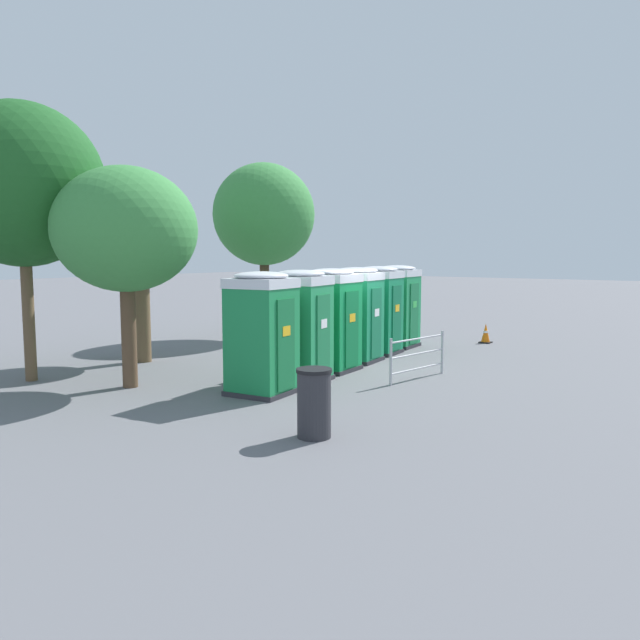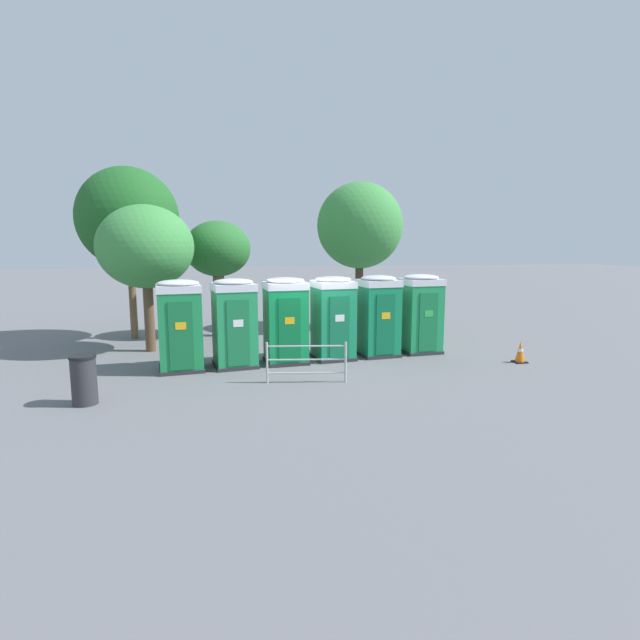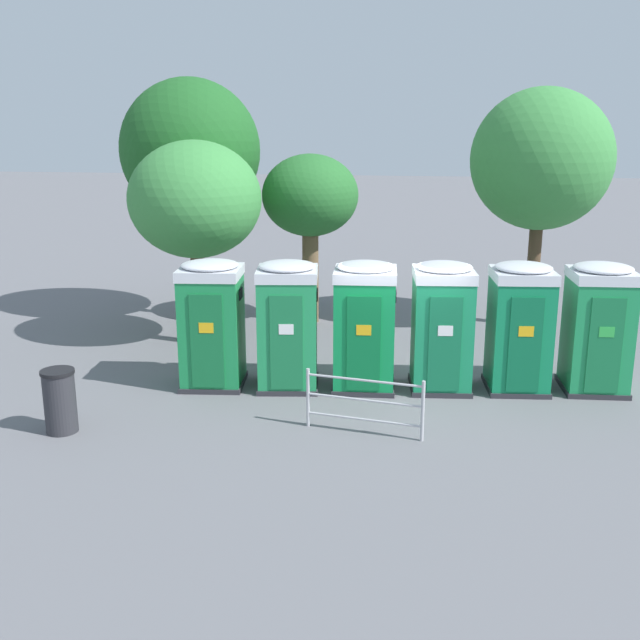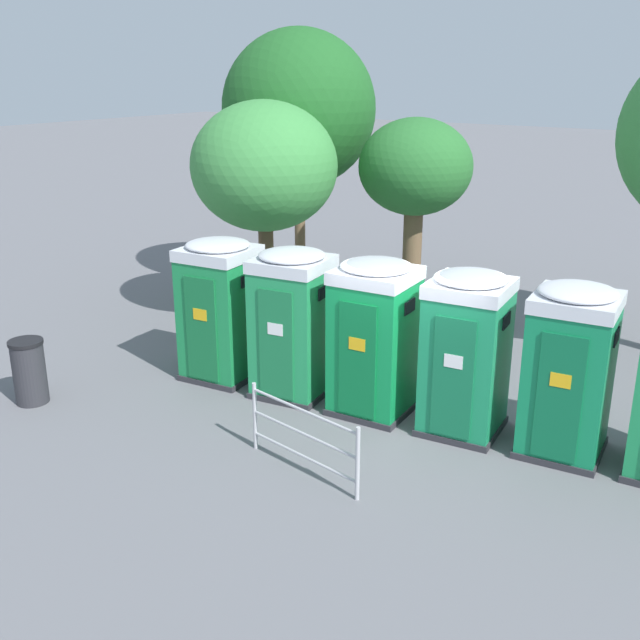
{
  "view_description": "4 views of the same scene",
  "coord_description": "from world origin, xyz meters",
  "px_view_note": "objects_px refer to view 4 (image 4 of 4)",
  "views": [
    {
      "loc": [
        -13.45,
        -8.74,
        2.9
      ],
      "look_at": [
        -1.22,
        -0.13,
        1.3
      ],
      "focal_mm": 35.0,
      "sensor_mm": 36.0,
      "label": 1
    },
    {
      "loc": [
        -2.69,
        -14.59,
        3.53
      ],
      "look_at": [
        0.34,
        0.04,
        1.22
      ],
      "focal_mm": 28.0,
      "sensor_mm": 36.0,
      "label": 2
    },
    {
      "loc": [
        0.56,
        -14.19,
        5.14
      ],
      "look_at": [
        -1.62,
        -0.17,
        1.36
      ],
      "focal_mm": 42.0,
      "sensor_mm": 36.0,
      "label": 3
    },
    {
      "loc": [
        4.89,
        -9.86,
        5.4
      ],
      "look_at": [
        -1.76,
        -0.19,
        1.39
      ],
      "focal_mm": 42.0,
      "sensor_mm": 36.0,
      "label": 4
    }
  ],
  "objects_px": {
    "portapotty_2": "(374,337)",
    "street_tree_3": "(415,170)",
    "portapotty_3": "(466,353)",
    "street_tree_2": "(299,110)",
    "portapotty_0": "(220,309)",
    "event_barrier": "(303,436)",
    "trash_can": "(29,371)",
    "portapotty_1": "(293,322)",
    "street_tree_0": "(264,167)",
    "portapotty_4": "(569,370)"
  },
  "relations": [
    {
      "from": "street_tree_0",
      "to": "trash_can",
      "type": "xyz_separation_m",
      "value": [
        -0.73,
        -5.47,
        -2.84
      ]
    },
    {
      "from": "portapotty_3",
      "to": "street_tree_2",
      "type": "bearing_deg",
      "value": 144.08
    },
    {
      "from": "portapotty_3",
      "to": "event_barrier",
      "type": "bearing_deg",
      "value": -117.41
    },
    {
      "from": "portapotty_1",
      "to": "trash_can",
      "type": "xyz_separation_m",
      "value": [
        -3.39,
        -2.81,
        -0.73
      ]
    },
    {
      "from": "portapotty_4",
      "to": "trash_can",
      "type": "distance_m",
      "value": 8.59
    },
    {
      "from": "portapotty_2",
      "to": "event_barrier",
      "type": "height_order",
      "value": "portapotty_2"
    },
    {
      "from": "portapotty_3",
      "to": "street_tree_3",
      "type": "relative_size",
      "value": 0.58
    },
    {
      "from": "portapotty_0",
      "to": "street_tree_3",
      "type": "height_order",
      "value": "street_tree_3"
    },
    {
      "from": "street_tree_0",
      "to": "trash_can",
      "type": "height_order",
      "value": "street_tree_0"
    },
    {
      "from": "portapotty_0",
      "to": "portapotty_3",
      "type": "relative_size",
      "value": 1.0
    },
    {
      "from": "street_tree_0",
      "to": "street_tree_2",
      "type": "height_order",
      "value": "street_tree_2"
    },
    {
      "from": "portapotty_2",
      "to": "trash_can",
      "type": "relative_size",
      "value": 2.3
    },
    {
      "from": "portapotty_2",
      "to": "street_tree_3",
      "type": "relative_size",
      "value": 0.58
    },
    {
      "from": "portapotty_0",
      "to": "trash_can",
      "type": "xyz_separation_m",
      "value": [
        -1.89,
        -2.68,
        -0.73
      ]
    },
    {
      "from": "portapotty_0",
      "to": "portapotty_3",
      "type": "bearing_deg",
      "value": 6.28
    },
    {
      "from": "portapotty_1",
      "to": "portapotty_4",
      "type": "bearing_deg",
      "value": 7.0
    },
    {
      "from": "portapotty_2",
      "to": "street_tree_2",
      "type": "height_order",
      "value": "street_tree_2"
    },
    {
      "from": "street_tree_0",
      "to": "portapotty_2",
      "type": "bearing_deg",
      "value": -30.85
    },
    {
      "from": "portapotty_0",
      "to": "portapotty_1",
      "type": "height_order",
      "value": "same"
    },
    {
      "from": "street_tree_0",
      "to": "trash_can",
      "type": "relative_size",
      "value": 4.3
    },
    {
      "from": "portapotty_1",
      "to": "street_tree_2",
      "type": "height_order",
      "value": "street_tree_2"
    },
    {
      "from": "portapotty_4",
      "to": "event_barrier",
      "type": "relative_size",
      "value": 1.25
    },
    {
      "from": "portapotty_1",
      "to": "street_tree_0",
      "type": "xyz_separation_m",
      "value": [
        -2.66,
        2.66,
        2.11
      ]
    },
    {
      "from": "portapotty_2",
      "to": "street_tree_3",
      "type": "height_order",
      "value": "street_tree_3"
    },
    {
      "from": "portapotty_4",
      "to": "street_tree_2",
      "type": "bearing_deg",
      "value": 150.51
    },
    {
      "from": "street_tree_0",
      "to": "street_tree_3",
      "type": "distance_m",
      "value": 3.27
    },
    {
      "from": "portapotty_1",
      "to": "event_barrier",
      "type": "xyz_separation_m",
      "value": [
        1.72,
        -2.1,
        -0.72
      ]
    },
    {
      "from": "portapotty_3",
      "to": "street_tree_2",
      "type": "height_order",
      "value": "street_tree_2"
    },
    {
      "from": "street_tree_0",
      "to": "event_barrier",
      "type": "relative_size",
      "value": 2.34
    },
    {
      "from": "portapotty_0",
      "to": "street_tree_2",
      "type": "xyz_separation_m",
      "value": [
        -2.03,
        5.21,
        3.12
      ]
    },
    {
      "from": "portapotty_3",
      "to": "street_tree_2",
      "type": "distance_m",
      "value": 8.63
    },
    {
      "from": "event_barrier",
      "to": "portapotty_0",
      "type": "bearing_deg",
      "value": 148.61
    },
    {
      "from": "trash_can",
      "to": "event_barrier",
      "type": "distance_m",
      "value": 5.16
    },
    {
      "from": "portapotty_1",
      "to": "portapotty_2",
      "type": "bearing_deg",
      "value": 6.57
    },
    {
      "from": "street_tree_0",
      "to": "street_tree_2",
      "type": "bearing_deg",
      "value": 109.63
    },
    {
      "from": "portapotty_0",
      "to": "street_tree_3",
      "type": "relative_size",
      "value": 0.58
    },
    {
      "from": "portapotty_3",
      "to": "street_tree_0",
      "type": "height_order",
      "value": "street_tree_0"
    },
    {
      "from": "street_tree_2",
      "to": "street_tree_3",
      "type": "distance_m",
      "value": 3.34
    },
    {
      "from": "portapotty_0",
      "to": "portapotty_2",
      "type": "height_order",
      "value": "same"
    },
    {
      "from": "portapotty_0",
      "to": "portapotty_2",
      "type": "xyz_separation_m",
      "value": [
        2.99,
        0.31,
        -0.0
      ]
    },
    {
      "from": "street_tree_3",
      "to": "portapotty_0",
      "type": "bearing_deg",
      "value": -102.16
    },
    {
      "from": "portapotty_0",
      "to": "portapotty_4",
      "type": "height_order",
      "value": "same"
    },
    {
      "from": "event_barrier",
      "to": "portapotty_1",
      "type": "bearing_deg",
      "value": 129.3
    },
    {
      "from": "trash_can",
      "to": "portapotty_3",
      "type": "bearing_deg",
      "value": 26.44
    },
    {
      "from": "street_tree_0",
      "to": "street_tree_3",
      "type": "relative_size",
      "value": 1.09
    },
    {
      "from": "portapotty_0",
      "to": "trash_can",
      "type": "relative_size",
      "value": 2.3
    },
    {
      "from": "street_tree_2",
      "to": "portapotty_4",
      "type": "bearing_deg",
      "value": -29.49
    },
    {
      "from": "street_tree_3",
      "to": "trash_can",
      "type": "bearing_deg",
      "value": -110.99
    },
    {
      "from": "portapotty_1",
      "to": "portapotty_2",
      "type": "xyz_separation_m",
      "value": [
        1.5,
        0.17,
        -0.0
      ]
    },
    {
      "from": "portapotty_2",
      "to": "trash_can",
      "type": "distance_m",
      "value": 5.77
    }
  ]
}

